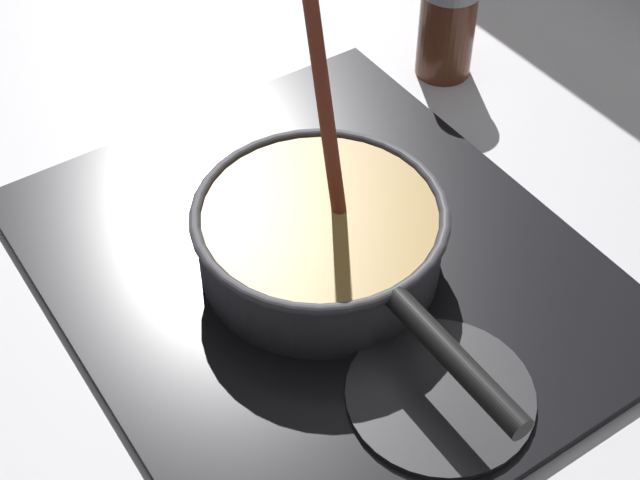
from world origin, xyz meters
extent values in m
cube|color=#B7B7BC|center=(0.00, 0.00, -0.02)|extent=(2.40, 1.60, 0.04)
cube|color=black|center=(-0.05, 0.14, 0.01)|extent=(0.56, 0.48, 0.01)
torus|color=#592D0C|center=(-0.05, 0.14, 0.02)|extent=(0.20, 0.20, 0.01)
cylinder|color=#262628|center=(0.14, 0.14, 0.01)|extent=(0.16, 0.16, 0.01)
cylinder|color=#38383D|center=(-0.05, 0.14, 0.05)|extent=(0.23, 0.23, 0.07)
cylinder|color=olive|center=(-0.05, 0.14, 0.05)|extent=(0.22, 0.22, 0.06)
torus|color=#38383D|center=(-0.05, 0.14, 0.08)|extent=(0.24, 0.24, 0.01)
cylinder|color=black|center=(0.15, 0.14, 0.08)|extent=(0.16, 0.02, 0.02)
cylinder|color=#EDD88C|center=(-0.05, 0.17, 0.07)|extent=(0.03, 0.03, 0.01)
cylinder|color=#EDD88C|center=(0.01, 0.14, 0.07)|extent=(0.04, 0.04, 0.01)
cylinder|color=#E5CC7A|center=(-0.11, 0.19, 0.07)|extent=(0.03, 0.03, 0.01)
cylinder|color=#EDD88C|center=(-0.09, 0.09, 0.07)|extent=(0.03, 0.03, 0.01)
cylinder|color=#E5CC7A|center=(-0.01, 0.07, 0.07)|extent=(0.03, 0.03, 0.01)
cylinder|color=#EDD88C|center=(-0.06, 0.06, 0.07)|extent=(0.03, 0.03, 0.01)
cylinder|color=#E5CC7A|center=(-0.06, 0.14, 0.07)|extent=(0.03, 0.03, 0.01)
cylinder|color=#EDD88C|center=(0.02, 0.18, 0.07)|extent=(0.04, 0.04, 0.01)
cylinder|color=maroon|center=(-0.08, 0.16, 0.17)|extent=(0.10, 0.04, 0.21)
cube|color=brown|center=(-0.04, 0.15, 0.07)|extent=(0.05, 0.04, 0.01)
cylinder|color=brown|center=(-0.24, 0.45, 0.05)|extent=(0.07, 0.07, 0.11)
camera|label=1|loc=(0.47, -0.21, 0.69)|focal=53.34mm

